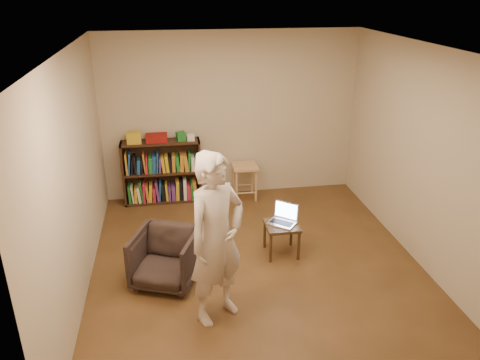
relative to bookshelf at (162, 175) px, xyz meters
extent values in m
plane|color=#452E16|center=(1.11, -2.09, -0.44)|extent=(4.50, 4.50, 0.00)
plane|color=silver|center=(1.11, -2.09, 2.16)|extent=(4.50, 4.50, 0.00)
plane|color=#B9AC8C|center=(1.11, 0.16, 0.86)|extent=(4.00, 0.00, 4.00)
plane|color=#B9AC8C|center=(-0.89, -2.09, 0.86)|extent=(0.00, 4.50, 4.50)
plane|color=#B9AC8C|center=(3.11, -2.09, 0.86)|extent=(0.00, 4.50, 4.50)
cube|color=black|center=(-0.58, -0.01, 0.06)|extent=(0.03, 0.30, 1.00)
cube|color=black|center=(0.58, -0.01, 0.06)|extent=(0.03, 0.30, 1.00)
cube|color=black|center=(0.00, 0.13, 0.06)|extent=(1.20, 0.02, 1.00)
cube|color=black|center=(0.00, -0.01, -0.42)|extent=(1.20, 0.30, 0.03)
cube|color=black|center=(0.00, -0.01, 0.06)|extent=(1.14, 0.30, 0.03)
cube|color=black|center=(0.00, -0.01, 0.55)|extent=(1.20, 0.30, 0.03)
cube|color=gold|center=(-0.38, -0.04, 0.65)|extent=(0.21, 0.16, 0.17)
cube|color=maroon|center=(-0.05, -0.01, 0.61)|extent=(0.32, 0.24, 0.11)
cube|color=#1D6D26|center=(0.32, -0.02, 0.63)|extent=(0.16, 0.16, 0.13)
cube|color=silver|center=(0.47, -0.04, 0.60)|extent=(0.11, 0.11, 0.09)
cube|color=tan|center=(1.29, -0.11, 0.11)|extent=(0.39, 0.39, 0.04)
cylinder|color=tan|center=(1.14, -0.27, -0.18)|extent=(0.04, 0.04, 0.53)
cylinder|color=tan|center=(1.45, -0.27, -0.18)|extent=(0.04, 0.04, 0.53)
cylinder|color=tan|center=(1.14, 0.04, -0.18)|extent=(0.04, 0.04, 0.53)
cylinder|color=tan|center=(1.45, 0.04, -0.18)|extent=(0.04, 0.04, 0.53)
imported|color=#2C221D|center=(0.01, -2.23, -0.12)|extent=(0.89, 0.91, 0.64)
cube|color=#322110|center=(1.47, -1.84, -0.04)|extent=(0.41, 0.41, 0.04)
cylinder|color=#322110|center=(1.29, -2.02, -0.25)|extent=(0.04, 0.04, 0.39)
cylinder|color=#322110|center=(1.65, -2.02, -0.25)|extent=(0.04, 0.04, 0.39)
cylinder|color=#322110|center=(1.29, -1.66, -0.25)|extent=(0.04, 0.04, 0.39)
cylinder|color=#322110|center=(1.65, -1.66, -0.25)|extent=(0.04, 0.04, 0.39)
cube|color=silver|center=(1.47, -1.83, -0.01)|extent=(0.40, 0.39, 0.02)
cube|color=black|center=(1.47, -1.83, 0.00)|extent=(0.30, 0.28, 0.00)
cube|color=silver|center=(1.55, -1.73, 0.12)|extent=(0.28, 0.23, 0.23)
cube|color=#B6CBFF|center=(1.55, -1.73, 0.12)|extent=(0.24, 0.20, 0.19)
imported|color=beige|center=(0.53, -2.91, 0.47)|extent=(0.79, 0.73, 1.82)
camera|label=1|loc=(0.12, -6.88, 2.80)|focal=35.00mm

